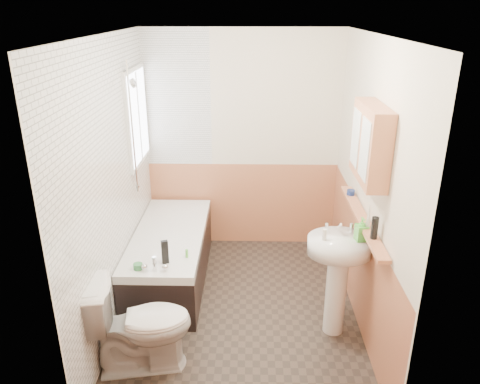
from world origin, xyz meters
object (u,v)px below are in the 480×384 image
object	(u,v)px
toilet	(140,325)
pine_shelf	(362,219)
bathtub	(170,256)
sink	(338,266)
medicine_cabinet	(370,143)

from	to	relation	value
toilet	pine_shelf	size ratio (longest dim) A/B	0.56
bathtub	sink	bearing A→B (deg)	-26.59
pine_shelf	toilet	bearing A→B (deg)	-160.88
sink	toilet	bearing A→B (deg)	-174.29
bathtub	pine_shelf	size ratio (longest dim) A/B	1.17
sink	pine_shelf	size ratio (longest dim) A/B	0.72
pine_shelf	medicine_cabinet	bearing A→B (deg)	-104.58
bathtub	toilet	world-z (taller)	toilet
bathtub	toilet	bearing A→B (deg)	-91.37
bathtub	medicine_cabinet	world-z (taller)	medicine_cabinet
toilet	pine_shelf	world-z (taller)	pine_shelf
bathtub	pine_shelf	bearing A→B (deg)	-19.71
bathtub	medicine_cabinet	xyz separation A→B (m)	(1.74, -0.74, 1.43)
sink	pine_shelf	world-z (taller)	pine_shelf
toilet	pine_shelf	bearing A→B (deg)	-80.75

